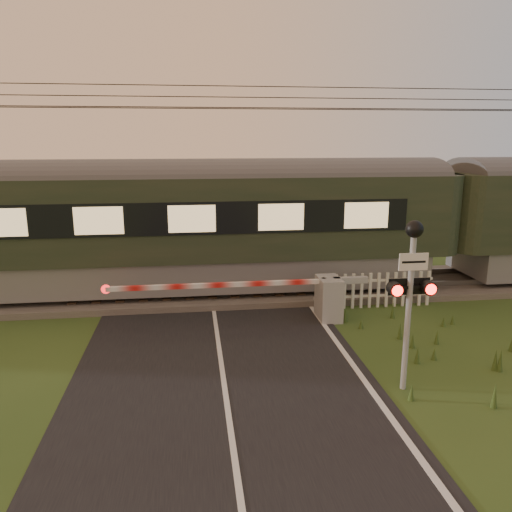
{
  "coord_description": "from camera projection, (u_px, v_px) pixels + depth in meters",
  "views": [
    {
      "loc": [
        -0.53,
        -8.26,
        4.69
      ],
      "look_at": [
        0.96,
        3.2,
        1.93
      ],
      "focal_mm": 35.0,
      "sensor_mm": 36.0,
      "label": 1
    }
  ],
  "objects": [
    {
      "name": "ground",
      "position": [
        226.0,
        400.0,
        9.12
      ],
      "size": [
        160.0,
        160.0,
        0.0
      ],
      "primitive_type": "plane",
      "color": "#2C441A",
      "rests_on": "ground"
    },
    {
      "name": "road",
      "position": [
        228.0,
        406.0,
        8.89
      ],
      "size": [
        6.0,
        140.0,
        0.03
      ],
      "color": "black",
      "rests_on": "ground"
    },
    {
      "name": "track_bed",
      "position": [
        211.0,
        291.0,
        15.37
      ],
      "size": [
        140.0,
        3.4,
        0.39
      ],
      "color": "#47423D",
      "rests_on": "ground"
    },
    {
      "name": "overhead_wires",
      "position": [
        207.0,
        100.0,
        14.06
      ],
      "size": [
        120.0,
        0.62,
        0.62
      ],
      "color": "black",
      "rests_on": "ground"
    },
    {
      "name": "train",
      "position": [
        444.0,
        219.0,
        15.81
      ],
      "size": [
        40.42,
        2.79,
        3.76
      ],
      "color": "slate",
      "rests_on": "ground"
    },
    {
      "name": "boom_gate",
      "position": [
        318.0,
        296.0,
        13.04
      ],
      "size": [
        6.81,
        0.87,
        1.16
      ],
      "color": "gray",
      "rests_on": "ground"
    },
    {
      "name": "crossing_signal",
      "position": [
        411.0,
        276.0,
        9.04
      ],
      "size": [
        0.83,
        0.35,
        3.26
      ],
      "color": "gray",
      "rests_on": "ground"
    },
    {
      "name": "picket_fence",
      "position": [
        374.0,
        290.0,
        14.01
      ],
      "size": [
        3.44,
        0.08,
        1.01
      ],
      "color": "silver",
      "rests_on": "ground"
    }
  ]
}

